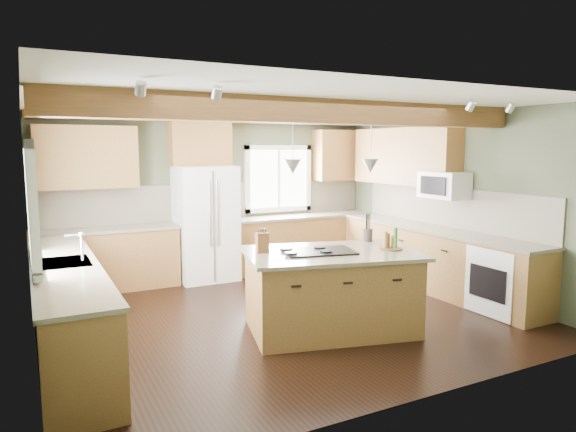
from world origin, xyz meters
TOP-DOWN VIEW (x-y plane):
  - floor at (0.00, 0.00)m, footprint 5.60×5.60m
  - ceiling at (0.00, 0.00)m, footprint 5.60×5.60m
  - wall_back at (0.00, 2.50)m, footprint 5.60×0.00m
  - wall_left at (-2.80, 0.00)m, footprint 0.00×5.00m
  - wall_right at (2.80, 0.00)m, footprint 0.00×5.00m
  - ceiling_beam at (0.00, -0.76)m, footprint 5.55×0.26m
  - soffit_trim at (0.00, 2.40)m, footprint 5.55×0.20m
  - backsplash_back at (0.00, 2.48)m, footprint 5.58×0.03m
  - backsplash_right at (2.78, 0.05)m, footprint 0.03×3.70m
  - base_cab_back_left at (-1.79, 2.20)m, footprint 2.02×0.60m
  - counter_back_left at (-1.79, 2.20)m, footprint 2.06×0.64m
  - base_cab_back_right at (1.49, 2.20)m, footprint 2.62×0.60m
  - counter_back_right at (1.49, 2.20)m, footprint 2.66×0.64m
  - base_cab_left at (-2.50, 0.05)m, footprint 0.60×3.70m
  - counter_left at (-2.50, 0.05)m, footprint 0.64×3.74m
  - base_cab_right at (2.50, 0.05)m, footprint 0.60×3.70m
  - counter_right at (2.50, 0.05)m, footprint 0.64×3.74m
  - upper_cab_back_left at (-1.99, 2.33)m, footprint 1.40×0.35m
  - upper_cab_over_fridge at (-0.30, 2.33)m, footprint 0.96×0.35m
  - upper_cab_right at (2.62, 0.90)m, footprint 0.35×2.20m
  - upper_cab_back_corner at (2.30, 2.33)m, footprint 0.90×0.35m
  - window_left at (-2.78, 0.05)m, footprint 0.04×1.60m
  - window_back at (1.15, 2.48)m, footprint 1.10×0.04m
  - sink at (-2.50, 0.05)m, footprint 0.50×0.65m
  - faucet at (-2.32, 0.05)m, footprint 0.02×0.02m
  - dishwasher at (-2.49, -1.25)m, footprint 0.60×0.60m
  - oven at (2.49, -1.25)m, footprint 0.60×0.72m
  - microwave at (2.58, -0.05)m, footprint 0.40×0.70m
  - pendant_left at (-0.21, -0.65)m, footprint 0.18×0.18m
  - pendant_right at (0.66, -0.86)m, footprint 0.18×0.18m
  - refrigerator at (-0.30, 2.12)m, footprint 0.90×0.74m
  - island at (0.23, -0.76)m, footprint 2.01×1.50m
  - island_top at (0.23, -0.76)m, footprint 2.16×1.65m
  - cooktop at (0.08, -0.72)m, footprint 0.88×0.69m
  - knife_block at (-0.49, -0.45)m, footprint 0.14×0.11m
  - utensil_crock at (0.98, -0.42)m, footprint 0.13×0.13m
  - bottle_tray at (0.91, -0.97)m, footprint 0.36×0.36m

SIDE VIEW (x-z plane):
  - floor at x=0.00m, z-range 0.00..0.00m
  - dishwasher at x=-2.49m, z-range 0.01..0.85m
  - oven at x=2.49m, z-range 0.01..0.85m
  - base_cab_back_left at x=-1.79m, z-range 0.00..0.88m
  - base_cab_back_right at x=1.49m, z-range 0.00..0.88m
  - base_cab_left at x=-2.50m, z-range 0.00..0.88m
  - base_cab_right at x=2.50m, z-range 0.00..0.88m
  - island at x=0.23m, z-range 0.00..0.88m
  - counter_back_left at x=-1.79m, z-range 0.88..0.92m
  - counter_back_right at x=1.49m, z-range 0.88..0.92m
  - counter_left at x=-2.50m, z-range 0.88..0.92m
  - counter_right at x=2.50m, z-range 0.88..0.92m
  - refrigerator at x=-0.30m, z-range 0.00..1.80m
  - island_top at x=0.23m, z-range 0.88..0.92m
  - sink at x=-2.50m, z-range 0.89..0.92m
  - cooktop at x=0.08m, z-range 0.92..0.94m
  - utensil_crock at x=0.98m, z-range 0.92..1.08m
  - knife_block at x=-0.49m, z-range 0.92..1.14m
  - bottle_tray at x=0.91m, z-range 0.92..1.16m
  - faucet at x=-2.32m, z-range 0.91..1.19m
  - backsplash_back at x=0.00m, z-range 0.92..1.50m
  - backsplash_right at x=2.78m, z-range 0.92..1.50m
  - wall_back at x=0.00m, z-range -1.50..4.10m
  - wall_left at x=-2.80m, z-range -1.20..3.80m
  - wall_right at x=2.80m, z-range -1.20..3.80m
  - window_back at x=1.15m, z-range 1.05..2.05m
  - window_left at x=-2.78m, z-range 1.02..2.08m
  - microwave at x=2.58m, z-range 1.36..1.74m
  - pendant_left at x=-0.21m, z-range 1.80..1.96m
  - pendant_right at x=0.66m, z-range 1.80..1.96m
  - upper_cab_back_left at x=-1.99m, z-range 1.50..2.40m
  - upper_cab_right at x=2.62m, z-range 1.50..2.40m
  - upper_cab_back_corner at x=2.30m, z-range 1.50..2.40m
  - upper_cab_over_fridge at x=-0.30m, z-range 1.80..2.50m
  - ceiling_beam at x=0.00m, z-range 2.34..2.60m
  - soffit_trim at x=0.00m, z-range 2.49..2.59m
  - ceiling at x=0.00m, z-range 2.60..2.60m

